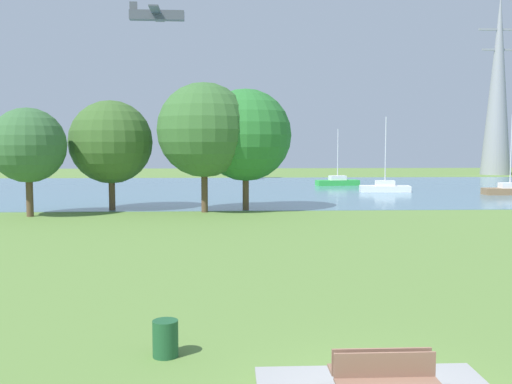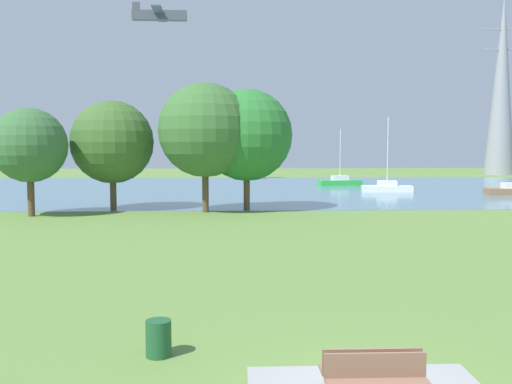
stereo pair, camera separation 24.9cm
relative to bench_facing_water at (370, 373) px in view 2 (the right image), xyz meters
name	(u,v)px [view 2 (the right image)]	position (x,y,z in m)	size (l,w,h in m)	color
ground_plane	(278,227)	(0.00, 21.73, -0.47)	(160.00, 160.00, 0.00)	olive
bench_facing_water	(370,373)	(0.00, 0.00, 0.00)	(1.80, 0.48, 0.89)	#9DA38E
litter_bin	(159,338)	(-4.11, 2.27, -0.07)	(0.56, 0.56, 0.80)	#1E512D
water_surface	(257,189)	(0.00, 49.73, -0.46)	(140.00, 40.00, 0.02)	slate
sailboat_white	(387,187)	(12.45, 45.18, 0.00)	(4.93, 2.01, 7.26)	white
sailboat_green	(340,182)	(9.52, 54.20, -0.01)	(4.97, 2.19, 6.32)	green
sailboat_brown	(512,190)	(23.07, 41.56, 0.00)	(4.82, 1.55, 7.31)	brown
tree_west_far	(29,145)	(-15.46, 27.36, 4.08)	(4.77, 4.77, 6.95)	brown
tree_west_near	(112,142)	(-10.91, 30.71, 4.30)	(5.78, 5.78, 7.67)	brown
tree_east_near	(205,130)	(-4.36, 29.23, 5.12)	(6.39, 6.39, 8.79)	brown
tree_mid_shore	(247,135)	(-1.53, 30.19, 4.79)	(6.40, 6.40, 8.47)	brown
electricity_pylon	(502,84)	(38.17, 76.69, 13.22)	(6.40, 4.40, 27.36)	gray
light_aircraft	(159,15)	(-11.15, 59.93, 19.37)	(6.43, 8.43, 2.10)	#4C5156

